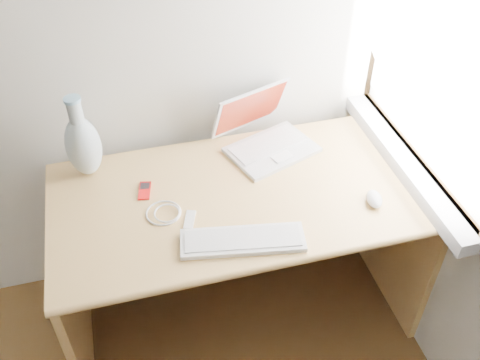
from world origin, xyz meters
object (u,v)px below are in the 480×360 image
object	(u,v)px
desk	(236,217)
external_keyboard	(243,240)
laptop	(269,135)
vase	(83,144)

from	to	relation	value
desk	external_keyboard	world-z (taller)	external_keyboard
laptop	external_keyboard	xyz separation A→B (m)	(-0.25, -0.50, -0.04)
laptop	vase	size ratio (longest dim) A/B	1.17
desk	laptop	distance (m)	0.37
vase	external_keyboard	bearing A→B (deg)	-46.51
laptop	vase	distance (m)	0.74
laptop	external_keyboard	size ratio (longest dim) A/B	0.91
external_keyboard	vase	bearing A→B (deg)	143.45
external_keyboard	desk	bearing A→B (deg)	89.29
laptop	external_keyboard	bearing A→B (deg)	-136.02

